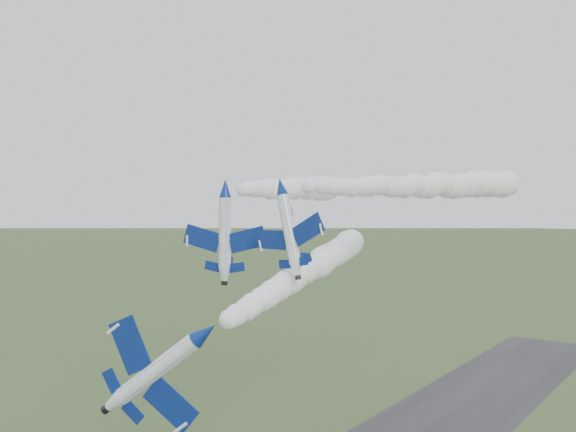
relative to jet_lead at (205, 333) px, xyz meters
The scene contains 6 objects.
jet_lead is the anchor object (origin of this frame).
smoke_trail_jet_lead 40.51m from the jet_lead, 110.83° to the left, with size 4.90×74.57×4.90m, color white, non-canonical shape.
jet_pair_left 31.37m from the jet_lead, 127.96° to the left, with size 11.29×13.11×3.29m.
smoke_trail_jet_pair_left 61.73m from the jet_lead, 117.70° to the left, with size 4.80×57.67×4.80m, color white, non-canonical shape.
jet_pair_right 27.21m from the jet_lead, 111.69° to the left, with size 9.90×12.15×3.61m.
smoke_trail_jet_pair_right 60.83m from the jet_lead, 95.54° to the left, with size 5.08×67.79×5.08m, color white, non-canonical shape.
Camera 1 is at (45.45, -38.28, 41.14)m, focal length 40.00 mm.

